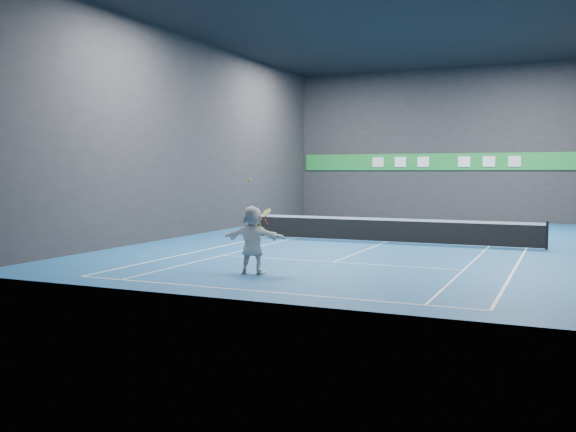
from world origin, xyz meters
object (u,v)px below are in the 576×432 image
at_px(tennis_ball, 249,180).
at_px(tennis_net, 386,229).
at_px(player, 253,240).
at_px(tennis_racket, 263,216).

xyz_separation_m(tennis_ball, tennis_net, (1.52, 9.35, -2.15)).
distance_m(tennis_ball, tennis_net, 9.71).
xyz_separation_m(player, tennis_net, (1.33, 9.52, -0.44)).
relative_size(player, tennis_racket, 2.88).
height_order(tennis_ball, tennis_racket, tennis_ball).
bearing_deg(tennis_racket, tennis_ball, 166.55).
relative_size(player, tennis_ball, 26.56).
distance_m(player, tennis_net, 9.62).
distance_m(player, tennis_racket, 0.75).
xyz_separation_m(tennis_ball, tennis_racket, (0.51, -0.12, -1.03)).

